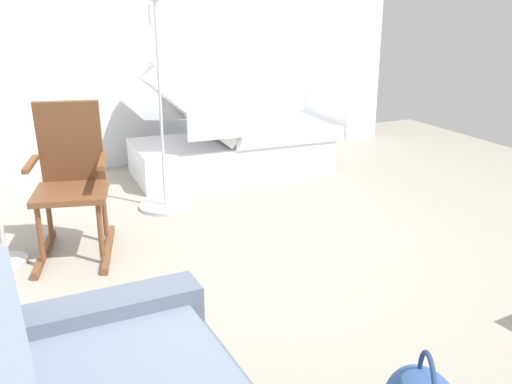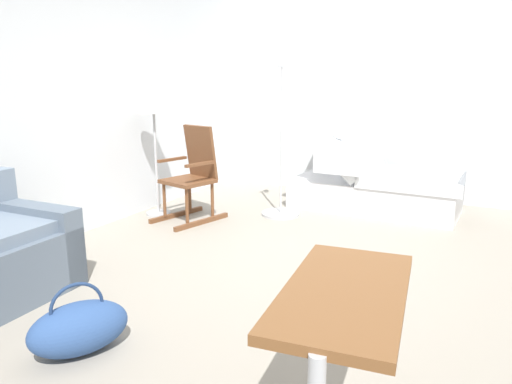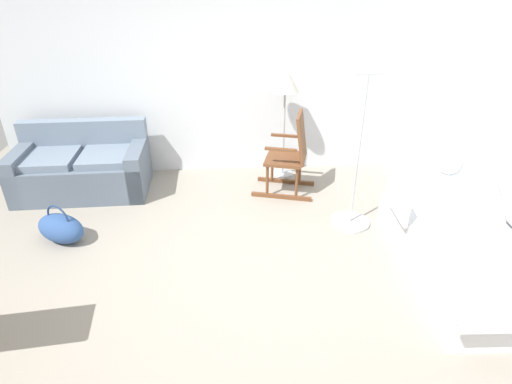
% 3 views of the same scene
% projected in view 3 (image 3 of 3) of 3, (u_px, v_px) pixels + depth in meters
% --- Properties ---
extents(ground_plane, '(7.12, 7.12, 0.00)m').
position_uv_depth(ground_plane, '(228.00, 271.00, 4.05)').
color(ground_plane, gray).
extents(back_wall, '(5.90, 0.10, 2.70)m').
position_uv_depth(back_wall, '(224.00, 73.00, 5.48)').
color(back_wall, silver).
rests_on(back_wall, ground).
extents(hospital_bed, '(1.07, 2.10, 1.21)m').
position_uv_depth(hospital_bed, '(458.00, 245.00, 3.88)').
color(hospital_bed, silver).
rests_on(hospital_bed, ground).
extents(couch, '(1.62, 0.89, 0.85)m').
position_uv_depth(couch, '(83.00, 169.00, 5.35)').
color(couch, slate).
rests_on(couch, ground).
extents(rocking_chair, '(0.86, 0.65, 1.05)m').
position_uv_depth(rocking_chair, '(291.00, 155.00, 5.23)').
color(rocking_chair, brown).
rests_on(rocking_chair, ground).
extents(floor_lamp, '(0.34, 0.34, 1.48)m').
position_uv_depth(floor_lamp, '(285.00, 87.00, 5.30)').
color(floor_lamp, '#B2B5BA').
rests_on(floor_lamp, ground).
extents(duffel_bag, '(0.64, 0.55, 0.43)m').
position_uv_depth(duffel_bag, '(61.00, 228.00, 4.43)').
color(duffel_bag, '#2D4C84').
rests_on(duffel_bag, ground).
extents(iv_pole, '(0.44, 0.44, 1.69)m').
position_uv_depth(iv_pole, '(353.00, 204.00, 4.68)').
color(iv_pole, '#B2B5BA').
rests_on(iv_pole, ground).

